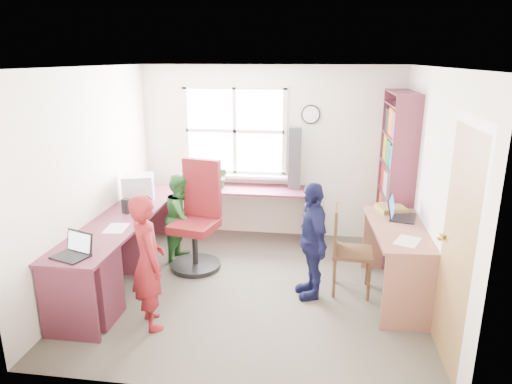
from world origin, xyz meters
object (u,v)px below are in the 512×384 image
right_desk (402,246)px  person_green (182,217)px  l_desk (129,254)px  cd_tower (295,158)px  wooden_chair (346,246)px  laptop_right (398,213)px  person_red (148,262)px  person_navy (312,240)px  bookshelf (395,180)px  crt_monitor (139,189)px  potted_plant (221,178)px  swivel_chair (198,222)px  laptop_left (74,250)px

right_desk → person_green: size_ratio=1.27×
l_desk → cd_tower: (1.66, 1.81, 0.72)m
l_desk → right_desk: bearing=6.3°
wooden_chair → person_green: person_green is taller
laptop_right → cd_tower: cd_tower is taller
person_red → person_navy: bearing=-96.2°
bookshelf → l_desk: bearing=-153.6°
crt_monitor → person_navy: 2.28m
bookshelf → cd_tower: 1.35m
laptop_right → person_navy: person_navy is taller
wooden_chair → potted_plant: size_ratio=3.47×
laptop_right → person_green: (-2.57, 0.35, -0.30)m
crt_monitor → person_red: 1.61m
laptop_right → crt_monitor: bearing=99.7°
wooden_chair → potted_plant: (-1.65, 1.31, 0.36)m
person_red → person_navy: 1.70m
person_red → person_navy: (1.50, 0.79, -0.02)m
swivel_chair → cd_tower: (1.11, 1.04, 0.61)m
laptop_left → bookshelf: bearing=54.5°
potted_plant → person_green: person_green is taller
cd_tower → person_navy: size_ratio=0.67×
l_desk → crt_monitor: 1.02m
crt_monitor → potted_plant: crt_monitor is taller
cd_tower → person_red: (-1.22, -2.39, -0.52)m
laptop_right → person_green: bearing=97.0°
person_green → crt_monitor: bearing=101.0°
swivel_chair → crt_monitor: 0.86m
laptop_left → laptop_right: 3.34m
laptop_left → person_red: person_red is taller
bookshelf → crt_monitor: bookshelf is taller
l_desk → potted_plant: bearing=68.4°
cd_tower → potted_plant: size_ratio=3.02×
laptop_left → potted_plant: (0.86, 2.40, 0.09)m
swivel_chair → laptop_left: (-0.75, -1.50, 0.23)m
wooden_chair → laptop_left: 2.75m
laptop_left → laptop_right: bearing=43.1°
bookshelf → cd_tower: (-1.29, 0.34, 0.17)m
l_desk → person_green: person_green is taller
right_desk → crt_monitor: size_ratio=3.25×
potted_plant → swivel_chair: bearing=-96.8°
right_desk → cd_tower: size_ratio=1.67×
l_desk → laptop_left: 0.82m
right_desk → cd_tower: bearing=126.4°
cd_tower → person_green: bearing=-150.2°
laptop_left → person_green: (0.49, 1.68, -0.24)m
laptop_left → potted_plant: 2.55m
wooden_chair → person_red: (-1.87, -0.94, 0.13)m
crt_monitor → wooden_chair: bearing=-27.7°
potted_plant → person_navy: 1.96m
right_desk → person_red: 2.60m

